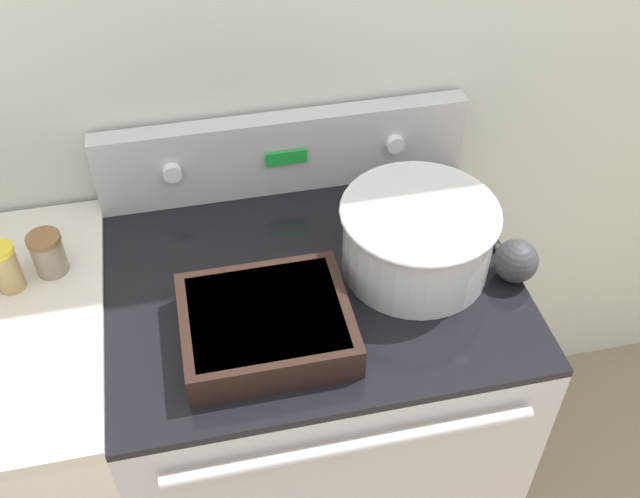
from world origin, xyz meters
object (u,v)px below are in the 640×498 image
object	(u,v)px
mixing_bowl	(418,235)
casserole_dish	(266,323)
spice_jar_brown_cap	(48,253)
spice_jar_yellow_cap	(6,267)
ladle	(514,259)

from	to	relation	value
mixing_bowl	casserole_dish	xyz separation A→B (m)	(-0.32, -0.12, -0.05)
spice_jar_brown_cap	casserole_dish	bearing A→B (deg)	-32.71
casserole_dish	spice_jar_yellow_cap	xyz separation A→B (m)	(-0.47, 0.22, 0.03)
mixing_bowl	ladle	xyz separation A→B (m)	(0.18, -0.06, -0.04)
spice_jar_brown_cap	spice_jar_yellow_cap	xyz separation A→B (m)	(-0.08, -0.03, 0.01)
casserole_dish	spice_jar_brown_cap	bearing A→B (deg)	147.29
mixing_bowl	casserole_dish	distance (m)	0.35
spice_jar_yellow_cap	casserole_dish	bearing A→B (deg)	-25.27
spice_jar_yellow_cap	spice_jar_brown_cap	bearing A→B (deg)	22.28
mixing_bowl	spice_jar_yellow_cap	bearing A→B (deg)	172.71
ladle	spice_jar_yellow_cap	xyz separation A→B (m)	(-0.97, 0.16, 0.02)
mixing_bowl	spice_jar_yellow_cap	world-z (taller)	mixing_bowl
mixing_bowl	ladle	size ratio (longest dim) A/B	1.15
casserole_dish	spice_jar_brown_cap	distance (m)	0.46
ladle	spice_jar_yellow_cap	bearing A→B (deg)	170.46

